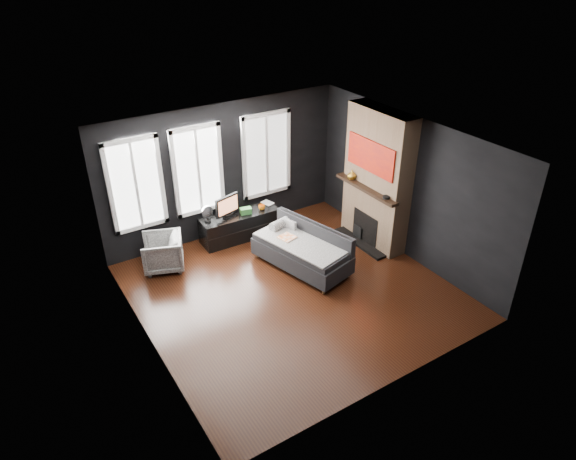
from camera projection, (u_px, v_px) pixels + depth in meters
floor at (292, 291)px, 8.91m from camera, size 5.00×5.00×0.00m
ceiling at (293, 144)px, 7.56m from camera, size 5.00×5.00×0.00m
wall_back at (224, 171)px, 10.06m from camera, size 5.00×0.02×2.70m
wall_left at (141, 271)px, 7.07m from camera, size 0.02×5.00×2.70m
wall_right at (407, 188)px, 9.40m from camera, size 0.02×5.00×2.70m
windows at (199, 125)px, 9.31m from camera, size 4.00×0.16×1.76m
fireplace at (377, 179)px, 9.74m from camera, size 0.70×1.62×2.70m
sofa at (302, 248)px, 9.37m from camera, size 1.34×2.01×0.79m
stripe_pillow at (290, 227)px, 9.71m from camera, size 0.15×0.29×0.28m
armchair at (162, 251)px, 9.37m from camera, size 0.86×0.89×0.72m
media_console at (240, 226)px, 10.35m from camera, size 1.61×0.54×0.55m
monitor at (227, 205)px, 9.98m from camera, size 0.58×0.27×0.51m
desk_fan at (207, 214)px, 9.85m from camera, size 0.28×0.28×0.35m
mug at (262, 207)px, 10.34m from camera, size 0.14×0.12×0.13m
book at (264, 199)px, 10.49m from camera, size 0.18×0.06×0.24m
storage_box at (246, 211)px, 10.20m from camera, size 0.24×0.18×0.12m
mantel_vase at (352, 175)px, 9.97m from camera, size 0.24×0.25×0.18m
mantel_clock at (386, 197)px, 9.27m from camera, size 0.17×0.17×0.04m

